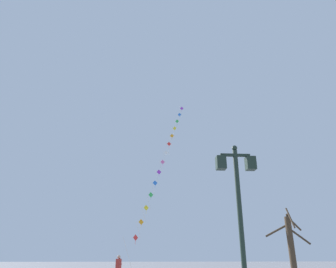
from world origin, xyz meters
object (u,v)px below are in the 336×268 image
at_px(twin_lantern_lamp_post, 238,194).
at_px(bare_tree, 292,249).
at_px(kite_train, 162,162).
at_px(kite_flyer, 118,268).

distance_m(twin_lantern_lamp_post, bare_tree, 8.42).
height_order(kite_train, kite_flyer, kite_train).
bearing_deg(twin_lantern_lamp_post, kite_train, 93.19).
bearing_deg(twin_lantern_lamp_post, kite_flyer, 107.64).
bearing_deg(bare_tree, kite_train, 111.74).
distance_m(twin_lantern_lamp_post, kite_train, 22.43).
distance_m(kite_train, kite_flyer, 12.41).
relative_size(twin_lantern_lamp_post, kite_train, 0.25).
bearing_deg(kite_train, kite_flyer, -114.03).
distance_m(kite_flyer, bare_tree, 11.39).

